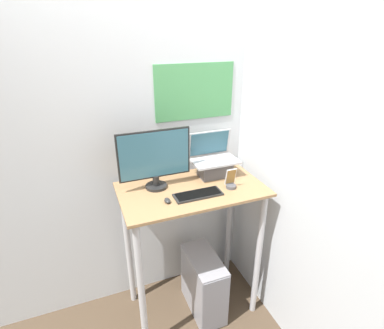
# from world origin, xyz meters

# --- Properties ---
(wall_back) EXTENTS (6.00, 0.06, 2.60)m
(wall_back) POSITION_xyz_m (0.00, 0.66, 1.30)
(wall_back) COLOR silver
(wall_back) RESTS_ON ground_plane
(wall_side_right) EXTENTS (0.05, 6.00, 2.60)m
(wall_side_right) POSITION_xyz_m (0.59, 0.00, 1.30)
(wall_side_right) COLOR silver
(wall_side_right) RESTS_ON ground_plane
(desk) EXTENTS (1.01, 0.58, 1.12)m
(desk) POSITION_xyz_m (0.00, 0.29, 0.86)
(desk) COLOR #936D47
(desk) RESTS_ON ground_plane
(laptop) EXTENTS (0.34, 0.23, 0.32)m
(laptop) POSITION_xyz_m (0.23, 0.42, 1.21)
(laptop) COLOR #4C4C51
(laptop) RESTS_ON desk
(monitor) EXTENTS (0.50, 0.15, 0.42)m
(monitor) POSITION_xyz_m (-0.23, 0.39, 1.34)
(monitor) COLOR black
(monitor) RESTS_ON desk
(keyboard) EXTENTS (0.33, 0.12, 0.02)m
(keyboard) POSITION_xyz_m (0.00, 0.18, 1.13)
(keyboard) COLOR black
(keyboard) RESTS_ON desk
(mouse) EXTENTS (0.04, 0.06, 0.03)m
(mouse) POSITION_xyz_m (-0.22, 0.17, 1.14)
(mouse) COLOR #262626
(mouse) RESTS_ON desk
(cell_phone) EXTENTS (0.08, 0.07, 0.14)m
(cell_phone) POSITION_xyz_m (0.25, 0.19, 1.16)
(cell_phone) COLOR #4C4C51
(cell_phone) RESTS_ON desk
(computer_tower) EXTENTS (0.22, 0.47, 0.52)m
(computer_tower) POSITION_xyz_m (0.08, 0.22, 0.26)
(computer_tower) COLOR gray
(computer_tower) RESTS_ON ground_plane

